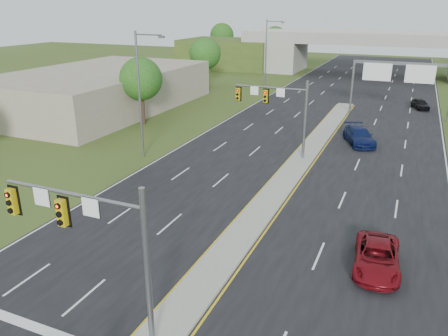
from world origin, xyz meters
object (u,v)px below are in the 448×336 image
sign_gantry (401,74)px  car_far_c (420,104)px  signal_mast_near (94,234)px  car_far_a (377,257)px  signal_mast_far (280,105)px  overpass (371,57)px  car_far_b (359,136)px

sign_gantry → car_far_c: sign_gantry is taller
signal_mast_near → car_far_a: (9.95, 9.51, -4.03)m
signal_mast_far → car_far_a: size_ratio=1.43×
signal_mast_far → overpass: overpass is taller
car_far_b → overpass: bearing=72.0°
car_far_c → car_far_b: bearing=-124.7°
overpass → sign_gantry: bearing=-79.2°
signal_mast_near → overpass: (2.26, 80.07, -1.17)m
car_far_b → car_far_a: bearing=-103.4°
car_far_a → car_far_c: car_far_a is taller
signal_mast_far → overpass: 55.13m
sign_gantry → car_far_a: (1.00, -35.49, -4.54)m
signal_mast_near → overpass: 80.11m
signal_mast_far → sign_gantry: bearing=65.9°
signal_mast_far → car_far_b: signal_mast_far is taller
signal_mast_near → signal_mast_far: 25.00m
overpass → car_far_b: (3.99, -48.14, -2.74)m
sign_gantry → car_far_c: bearing=66.4°
signal_mast_far → overpass: size_ratio=0.09×
sign_gantry → signal_mast_far: bearing=-114.1°
signal_mast_near → car_far_c: size_ratio=1.82×
signal_mast_near → car_far_a: bearing=43.7°
sign_gantry → car_far_a: 35.79m
signal_mast_near → sign_gantry: size_ratio=0.60×
car_far_a → signal_mast_near: bearing=-140.7°
car_far_b → sign_gantry: bearing=55.6°
signal_mast_far → sign_gantry: size_ratio=0.60×
signal_mast_far → car_far_c: size_ratio=1.82×
signal_mast_far → car_far_a: bearing=-57.3°
signal_mast_near → overpass: size_ratio=0.09×
sign_gantry → car_far_c: (2.77, 6.33, -4.57)m
sign_gantry → car_far_b: (-2.69, -13.06, -4.42)m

